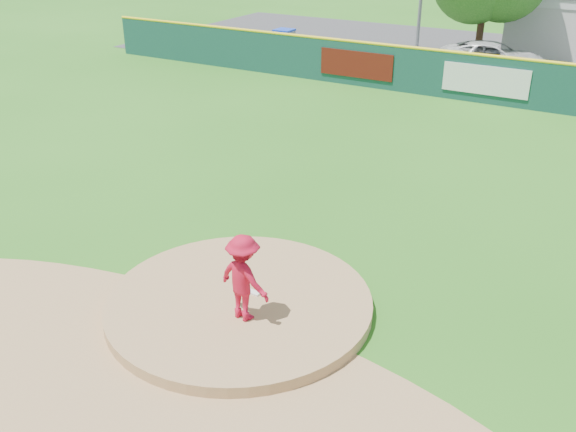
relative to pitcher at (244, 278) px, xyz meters
The scene contains 10 objects.
ground 1.33m from the pitcher, 133.78° to the left, with size 120.00×120.00×0.00m, color #286B19.
pitchers_mound 1.33m from the pitcher, 133.78° to the left, with size 5.50×5.50×0.50m, color #9E774C.
pitching_rubber 1.27m from the pitcher, 120.82° to the left, with size 0.60×0.15×0.04m, color white.
infield_dirt_arc 2.79m from the pitcher, 100.71° to the right, with size 15.40×15.40×0.01m, color #9E774C.
parking_lot 27.52m from the pitcher, 90.99° to the left, with size 44.00×16.00×0.02m, color #38383A.
pitcher is the anchor object (origin of this frame).
van 24.26m from the pitcher, 93.20° to the left, with size 2.47×5.35×1.49m, color silver.
fence_banners 18.69m from the pitcher, 99.83° to the left, with size 9.52×0.04×1.20m.
playground_slide 25.37m from the pitcher, 118.95° to the left, with size 0.96×2.71×1.50m.
outfield_fence 18.50m from the pitcher, 91.47° to the left, with size 40.00×0.14×2.07m.
Camera 1 is at (6.51, -9.14, 7.55)m, focal length 40.00 mm.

